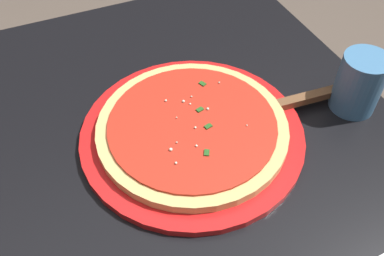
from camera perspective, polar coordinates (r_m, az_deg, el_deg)
name	(u,v)px	position (r m, az deg, el deg)	size (l,w,h in m)	color
restaurant_table	(174,197)	(0.82, -2.54, -9.40)	(0.91, 0.80, 0.78)	black
serving_plate	(192,133)	(0.70, 0.00, -0.73)	(0.37, 0.37, 0.01)	red
pizza	(192,127)	(0.68, 0.00, 0.18)	(0.32, 0.32, 0.02)	#DBB26B
pizza_server	(285,105)	(0.75, 12.63, 3.17)	(0.08, 0.22, 0.01)	silver
cup_tall_drink	(359,83)	(0.77, 21.99, 5.71)	(0.08, 0.08, 0.11)	teal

